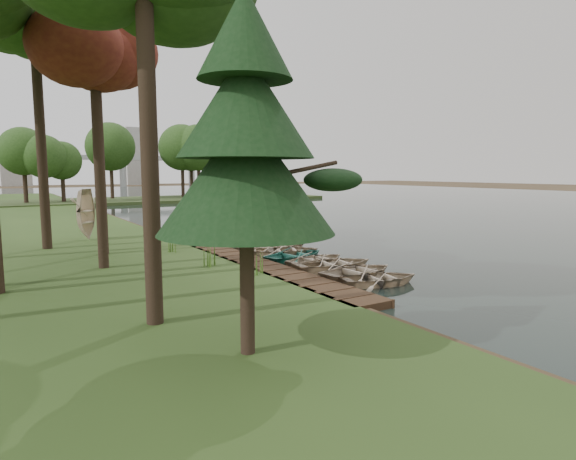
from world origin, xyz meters
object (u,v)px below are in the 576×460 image
boardwalk (253,265)px  stored_rowboat (88,235)px  rowboat_1 (359,270)px  rowboat_0 (380,276)px  rowboat_2 (334,262)px  pine_tree (246,137)px

boardwalk → stored_rowboat: stored_rowboat is taller
rowboat_1 → stored_rowboat: 17.17m
rowboat_0 → boardwalk: bearing=38.8°
boardwalk → rowboat_1: bearing=-58.6°
stored_rowboat → rowboat_1: bearing=-109.0°
rowboat_2 → pine_tree: pine_tree is taller
rowboat_0 → rowboat_1: rowboat_1 is taller
rowboat_0 → stored_rowboat: bearing=38.4°
rowboat_0 → rowboat_1: 1.24m
boardwalk → rowboat_1: (2.56, -4.18, 0.26)m
boardwalk → pine_tree: size_ratio=2.06×
stored_rowboat → pine_tree: pine_tree is taller
rowboat_0 → rowboat_2: (0.08, 2.96, 0.05)m
rowboat_2 → pine_tree: 11.39m
rowboat_0 → pine_tree: size_ratio=0.40×
rowboat_0 → pine_tree: pine_tree is taller
pine_tree → rowboat_1: bearing=35.0°
rowboat_0 → rowboat_1: bearing=12.5°
boardwalk → rowboat_0: 5.99m
rowboat_2 → stored_rowboat: stored_rowboat is taller
boardwalk → rowboat_2: 3.60m
boardwalk → rowboat_1: size_ratio=4.67×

